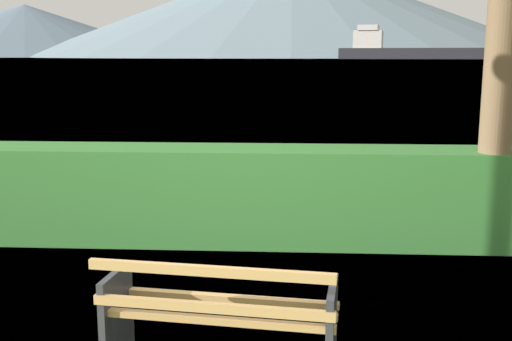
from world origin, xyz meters
name	(u,v)px	position (x,y,z in m)	size (l,w,h in m)	color
water_surface	(291,59)	(0.00, 309.55, 0.00)	(620.00, 620.00, 0.00)	#7A99A8
park_bench	(219,316)	(-0.01, -0.06, 0.42)	(1.66, 0.76, 0.87)	tan
hedge_row	(250,195)	(0.00, 3.04, 0.56)	(13.98, 0.80, 1.12)	#387A33
cargo_ship_large	(406,49)	(53.34, 291.17, 4.36)	(73.34, 26.37, 15.60)	#232328
distant_hills	(323,15)	(26.54, 537.76, 35.21)	(783.19, 429.38, 82.02)	slate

